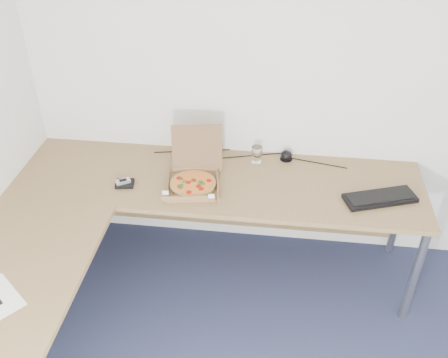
# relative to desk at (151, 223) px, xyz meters

# --- Properties ---
(room_shell) EXTENTS (3.50, 3.50, 2.50)m
(room_shell) POSITION_rel_desk_xyz_m (0.82, -0.97, 0.55)
(room_shell) COLOR silver
(room_shell) RESTS_ON ground
(desk) EXTENTS (2.50, 2.20, 0.73)m
(desk) POSITION_rel_desk_xyz_m (0.00, 0.00, 0.00)
(desk) COLOR olive
(desk) RESTS_ON ground
(pizza_box) EXTENTS (0.31, 0.36, 0.31)m
(pizza_box) POSITION_rel_desk_xyz_m (0.18, 0.35, 0.07)
(pizza_box) COLOR olive
(pizza_box) RESTS_ON desk
(drinking_glass) EXTENTS (0.06, 0.06, 0.11)m
(drinking_glass) POSITION_rel_desk_xyz_m (0.54, 0.65, 0.09)
(drinking_glass) COLOR white
(drinking_glass) RESTS_ON desk
(keyboard) EXTENTS (0.44, 0.28, 0.03)m
(keyboard) POSITION_rel_desk_xyz_m (1.28, 0.33, 0.04)
(keyboard) COLOR black
(keyboard) RESTS_ON desk
(wallet) EXTENTS (0.12, 0.11, 0.02)m
(wallet) POSITION_rel_desk_xyz_m (-0.23, 0.30, 0.04)
(wallet) COLOR black
(wallet) RESTS_ON desk
(phone) EXTENTS (0.10, 0.08, 0.02)m
(phone) POSITION_rel_desk_xyz_m (-0.24, 0.30, 0.06)
(phone) COLOR #B2B5BA
(phone) RESTS_ON wallet
(dome_speaker) EXTENTS (0.08, 0.08, 0.07)m
(dome_speaker) POSITION_rel_desk_xyz_m (0.73, 0.71, 0.06)
(dome_speaker) COLOR black
(dome_speaker) RESTS_ON desk
(cable_bundle) EXTENTS (0.61, 0.13, 0.01)m
(cable_bundle) POSITION_rel_desk_xyz_m (0.46, 0.71, 0.03)
(cable_bundle) COLOR black
(cable_bundle) RESTS_ON desk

